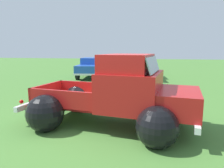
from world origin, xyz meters
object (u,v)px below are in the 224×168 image
vintage_pickup_truck (121,98)px  spectator_0 (124,70)px  show_car_1 (140,67)px  show_car_0 (93,67)px  spectator_1 (130,75)px

vintage_pickup_truck → spectator_0: (-0.59, 5.00, 0.27)m
vintage_pickup_truck → show_car_1: bearing=98.7°
show_car_0 → spectator_1: (3.30, -5.48, 0.12)m
spectator_1 → spectator_0: bearing=-37.7°
spectator_0 → vintage_pickup_truck: bearing=30.6°
vintage_pickup_truck → spectator_1: vintage_pickup_truck is taller
show_car_1 → spectator_0: spectator_0 is taller
spectator_1 → show_car_1: bearing=-61.1°
show_car_0 → spectator_0: size_ratio=2.51×
show_car_0 → spectator_1: bearing=24.1°
vintage_pickup_truck → show_car_0: 10.10m
vintage_pickup_truck → show_car_1: vintage_pickup_truck is taller
spectator_0 → spectator_1: 1.09m
vintage_pickup_truck → spectator_1: size_ratio=3.03×
spectator_1 → vintage_pickup_truck: bearing=122.8°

